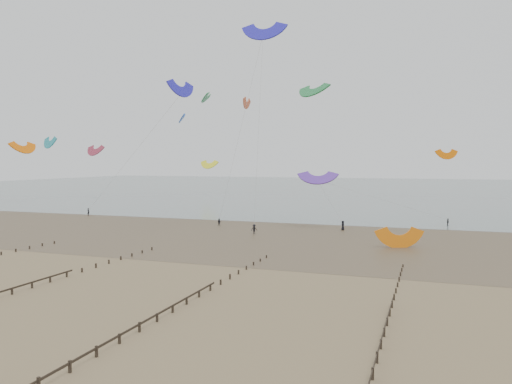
{
  "coord_description": "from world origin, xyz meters",
  "views": [
    {
      "loc": [
        25.1,
        -52.33,
        13.21
      ],
      "look_at": [
        -3.15,
        28.0,
        8.0
      ],
      "focal_mm": 35.0,
      "sensor_mm": 36.0,
      "label": 1
    }
  ],
  "objects": [
    {
      "name": "ground",
      "position": [
        0.0,
        0.0,
        0.0
      ],
      "size": [
        500.0,
        500.0,
        0.0
      ],
      "primitive_type": "plane",
      "color": "brown",
      "rests_on": "ground"
    },
    {
      "name": "sea_and_shore",
      "position": [
        -4.08,
        34.4,
        0.01
      ],
      "size": [
        500.0,
        665.0,
        0.03
      ],
      "color": "#475654",
      "rests_on": "ground"
    },
    {
      "name": "grounded_kite",
      "position": [
        20.7,
        26.42,
        0.0
      ],
      "size": [
        7.52,
        6.69,
        3.44
      ],
      "primitive_type": null,
      "rotation": [
        1.54,
        0.0,
        0.34
      ],
      "color": "orange",
      "rests_on": "ground"
    },
    {
      "name": "groynes",
      "position": [
        4.0,
        -19.05,
        0.47
      ],
      "size": [
        72.16,
        50.16,
        1.0
      ],
      "color": "black",
      "rests_on": "ground"
    },
    {
      "name": "kites_airborne",
      "position": [
        -20.03,
        91.58,
        22.45
      ],
      "size": [
        250.8,
        121.81,
        36.23
      ],
      "color": "#D54418",
      "rests_on": "ground"
    },
    {
      "name": "kitesurfers",
      "position": [
        22.74,
        45.65,
        0.85
      ],
      "size": [
        93.74,
        26.63,
        1.84
      ],
      "color": "black",
      "rests_on": "ground"
    },
    {
      "name": "kitesurfer_lead",
      "position": [
        -53.77,
        48.4,
        0.91
      ],
      "size": [
        0.77,
        0.63,
        1.83
      ],
      "primitive_type": "imported",
      "rotation": [
        0.0,
        0.0,
        2.81
      ],
      "color": "black",
      "rests_on": "ground"
    }
  ]
}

